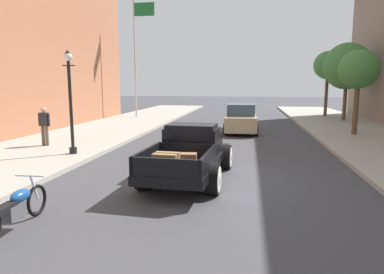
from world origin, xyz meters
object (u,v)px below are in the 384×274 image
hotrod_truck_black (191,152)px  street_tree_farthest (328,66)px  street_lamp_near (70,94)px  street_tree_second (359,70)px  car_background_tan (241,119)px  street_tree_third (347,66)px  motorcycle_parked (14,208)px  flagpole (137,46)px  pedestrian_sidewalk_left (44,124)px

hotrod_truck_black → street_tree_farthest: size_ratio=0.94×
street_lamp_near → street_tree_second: (12.09, 7.16, 1.10)m
hotrod_truck_black → car_background_tan: 9.90m
hotrod_truck_black → street_tree_third: 18.76m
street_lamp_near → street_tree_farthest: (12.85, 17.83, 1.88)m
car_background_tan → street_tree_third: size_ratio=0.78×
street_lamp_near → hotrod_truck_black: bearing=-20.7°
motorcycle_parked → street_lamp_near: street_lamp_near is taller
flagpole → street_tree_second: bearing=-27.2°
motorcycle_parked → hotrod_truck_black: bearing=58.6°
street_lamp_near → motorcycle_parked: bearing=-70.3°
pedestrian_sidewalk_left → car_background_tan: bearing=38.8°
hotrod_truck_black → street_tree_third: size_ratio=0.90×
car_background_tan → flagpole: (-8.34, 6.53, 5.00)m
motorcycle_parked → street_lamp_near: 6.86m
street_lamp_near → street_tree_second: size_ratio=0.88×
street_lamp_near → car_background_tan: bearing=52.6°
hotrod_truck_black → street_tree_second: size_ratio=1.14×
motorcycle_parked → flagpole: bearing=102.1°
motorcycle_parked → pedestrian_sidewalk_left: bearing=119.4°
street_tree_second → pedestrian_sidewalk_left: bearing=-157.9°
street_lamp_near → pedestrian_sidewalk_left: bearing=145.8°
flagpole → street_tree_farthest: bearing=12.4°
flagpole → motorcycle_parked: bearing=-77.9°
car_background_tan → street_tree_third: bearing=41.6°
hotrod_truck_black → flagpole: 18.52m
street_tree_farthest → car_background_tan: bearing=-124.4°
hotrod_truck_black → street_lamp_near: street_lamp_near is taller
street_tree_third → street_tree_farthest: (-0.61, 3.32, 0.23)m
hotrod_truck_black → pedestrian_sidewalk_left: 7.67m
hotrod_truck_black → flagpole: bearing=113.5°
street_lamp_near → street_tree_third: 19.86m
pedestrian_sidewalk_left → flagpole: size_ratio=0.18×
street_tree_second → car_background_tan: bearing=172.2°
motorcycle_parked → car_background_tan: car_background_tan is taller
motorcycle_parked → street_tree_second: street_tree_second is taller
motorcycle_parked → flagpole: flagpole is taller
street_tree_second → street_tree_third: (1.37, 7.35, 0.56)m
hotrod_truck_black → motorcycle_parked: hotrod_truck_black is taller
car_background_tan → flagpole: 11.71m
car_background_tan → flagpole: size_ratio=0.47×
street_tree_third → flagpole: bearing=-180.0°
motorcycle_parked → car_background_tan: (3.89, 14.18, 0.33)m
flagpole → hotrod_truck_black: bearing=-66.5°
flagpole → street_lamp_near: bearing=-81.3°
hotrod_truck_black → pedestrian_sidewalk_left: pedestrian_sidewalk_left is taller
car_background_tan → pedestrian_sidewalk_left: (-8.17, -6.58, 0.32)m
hotrod_truck_black → pedestrian_sidewalk_left: (-6.94, 3.25, 0.33)m
flagpole → pedestrian_sidewalk_left: bearing=-89.3°
hotrod_truck_black → street_tree_second: bearing=51.3°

